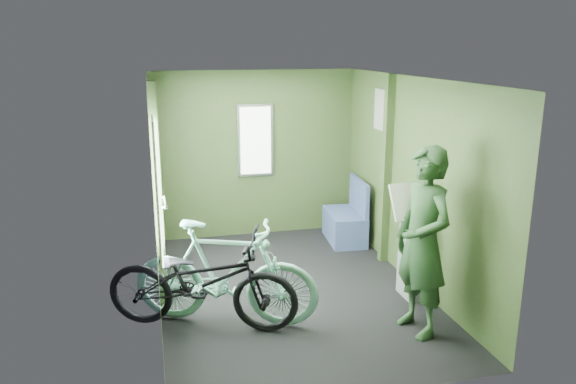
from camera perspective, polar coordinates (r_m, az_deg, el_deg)
name	(u,v)px	position (r m, az deg, el deg)	size (l,w,h in m)	color
room	(286,163)	(5.86, -0.21, 3.01)	(4.00, 4.02, 2.31)	black
bicycle_black	(203,328)	(5.59, -8.58, -13.48)	(0.64, 1.83, 0.96)	black
bicycle_mint	(226,325)	(5.62, -6.28, -13.25)	(0.51, 1.79, 1.07)	#8CE0CC
passenger	(423,242)	(5.27, 13.52, -4.97)	(0.54, 0.76, 1.78)	#284928
waste_box	(415,260)	(6.16, 12.77, -6.71)	(0.24, 0.34, 0.83)	gray
bench_seat	(346,223)	(7.76, 5.93, -3.14)	(0.52, 0.85, 0.86)	navy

